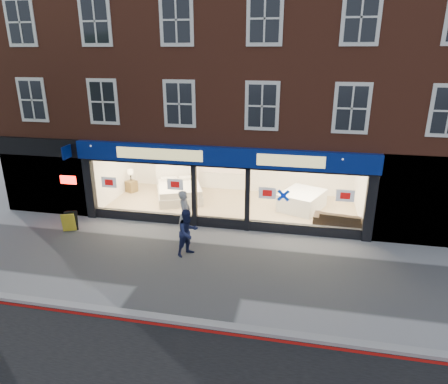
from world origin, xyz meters
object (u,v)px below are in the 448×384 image
(display_bed, at_px, (179,190))
(mattress_stack, at_px, (302,200))
(pedestrian_grey, at_px, (185,214))
(sofa, at_px, (340,219))
(a_board, at_px, (70,222))
(pedestrian_blue, at_px, (188,233))

(display_bed, height_order, mattress_stack, display_bed)
(display_bed, xyz_separation_m, pedestrian_grey, (1.41, -3.69, 0.44))
(display_bed, relative_size, sofa, 1.48)
(display_bed, distance_m, pedestrian_grey, 3.98)
(sofa, bearing_deg, mattress_stack, -38.38)
(a_board, relative_size, pedestrian_blue, 0.47)
(mattress_stack, height_order, pedestrian_grey, pedestrian_grey)
(mattress_stack, xyz_separation_m, sofa, (1.50, -1.59, -0.09))
(mattress_stack, xyz_separation_m, a_board, (-8.74, -3.93, -0.10))
(mattress_stack, height_order, sofa, mattress_stack)
(pedestrian_blue, bearing_deg, display_bed, 56.73)
(a_board, height_order, pedestrian_grey, pedestrian_grey)
(display_bed, distance_m, a_board, 5.15)
(mattress_stack, distance_m, a_board, 9.58)
(pedestrian_grey, bearing_deg, sofa, -69.48)
(sofa, bearing_deg, display_bed, -5.62)
(a_board, bearing_deg, sofa, -9.32)
(sofa, distance_m, pedestrian_grey, 6.06)
(sofa, height_order, pedestrian_grey, pedestrian_grey)
(display_bed, relative_size, pedestrian_grey, 1.62)
(display_bed, relative_size, mattress_stack, 1.24)
(display_bed, bearing_deg, mattress_stack, -23.83)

